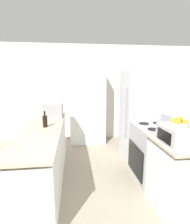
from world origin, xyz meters
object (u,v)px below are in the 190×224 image
at_px(pantry_cabinet, 87,106).
at_px(wine_bottle, 45,121).
at_px(stove, 154,152).
at_px(fruit_bowl, 179,123).
at_px(toaster_oven, 176,135).
at_px(microwave, 53,110).
at_px(refrigerator, 140,116).

xyz_separation_m(pantry_cabinet, wine_bottle, (-0.82, -1.72, 0.03)).
distance_m(stove, fruit_bowl, 1.09).
bearing_deg(fruit_bowl, toaster_oven, 114.27).
bearing_deg(toaster_oven, microwave, 132.36).
xyz_separation_m(toaster_oven, fruit_bowl, (0.01, -0.02, 0.15)).
bearing_deg(wine_bottle, pantry_cabinet, 64.52).
bearing_deg(microwave, toaster_oven, -47.64).
bearing_deg(refrigerator, fruit_bowl, -95.75).
xyz_separation_m(refrigerator, wine_bottle, (-1.84, -0.59, 0.09)).
bearing_deg(microwave, wine_bottle, -93.24).
xyz_separation_m(stove, fruit_bowl, (-0.13, -0.82, 0.71)).
xyz_separation_m(pantry_cabinet, refrigerator, (1.02, -1.13, -0.06)).
xyz_separation_m(refrigerator, toaster_oven, (-0.17, -1.57, 0.10)).
bearing_deg(fruit_bowl, pantry_cabinet, 107.60).
height_order(pantry_cabinet, stove, pantry_cabinet).
relative_size(pantry_cabinet, microwave, 4.31).
bearing_deg(microwave, stove, -29.21).
relative_size(pantry_cabinet, refrigerator, 1.07).
distance_m(microwave, toaster_oven, 2.41).
bearing_deg(toaster_oven, wine_bottle, 149.61).
height_order(stove, toaster_oven, toaster_oven).
height_order(stove, microwave, microwave).
bearing_deg(fruit_bowl, microwave, 132.21).
bearing_deg(pantry_cabinet, refrigerator, -47.81).
height_order(stove, refrigerator, refrigerator).
bearing_deg(pantry_cabinet, stove, -62.49).
height_order(refrigerator, toaster_oven, refrigerator).
relative_size(refrigerator, wine_bottle, 6.95).
bearing_deg(refrigerator, stove, -92.39).
distance_m(pantry_cabinet, stove, 2.21).
distance_m(pantry_cabinet, fruit_bowl, 2.86).
height_order(stove, wine_bottle, wine_bottle).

